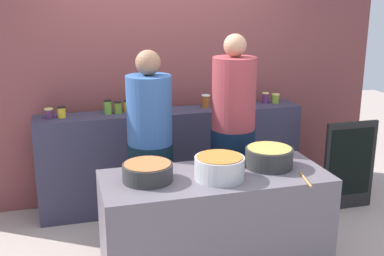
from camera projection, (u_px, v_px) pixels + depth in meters
The scene contains 22 objects.
storefront_wall at pixel (164, 59), 4.99m from camera, with size 4.80×0.12×3.00m, color brown.
display_shelf at pixel (173, 159), 4.93m from camera, with size 2.70×0.36×1.03m, color #323045.
prep_table at pixel (215, 227), 3.65m from camera, with size 1.70×0.70×0.86m, color #5E5861.
preserve_jar_0 at pixel (49, 113), 4.47m from camera, with size 0.08×0.08×0.10m.
preserve_jar_1 at pixel (61, 112), 4.50m from camera, with size 0.08×0.08×0.11m.
preserve_jar_2 at pixel (108, 107), 4.63m from camera, with size 0.08×0.08×0.14m.
preserve_jar_3 at pixel (118, 107), 4.66m from camera, with size 0.08×0.08×0.12m.
preserve_jar_4 at pixel (128, 106), 4.72m from camera, with size 0.08×0.08×0.12m.
preserve_jar_5 at pixel (138, 105), 4.74m from camera, with size 0.08×0.08×0.13m.
preserve_jar_6 at pixel (153, 106), 4.73m from camera, with size 0.09×0.09×0.11m.
preserve_jar_7 at pixel (206, 101), 4.90m from camera, with size 0.09×0.09×0.13m.
preserve_jar_8 at pixel (237, 101), 4.89m from camera, with size 0.09×0.09×0.14m.
preserve_jar_9 at pixel (248, 99), 5.05m from camera, with size 0.09×0.09×0.11m.
preserve_jar_10 at pixel (265, 98), 5.10m from camera, with size 0.07×0.07×0.11m.
preserve_jar_11 at pixel (275, 98), 5.11m from camera, with size 0.08×0.08×0.10m.
cooking_pot_left at pixel (148, 172), 3.41m from camera, with size 0.36×0.36×0.13m.
cooking_pot_center at pixel (219, 168), 3.45m from camera, with size 0.36×0.36×0.17m.
cooking_pot_right at pixel (269, 157), 3.68m from camera, with size 0.37×0.37×0.16m.
wooden_spoon at pixel (306, 180), 3.42m from camera, with size 0.02×0.02×0.28m, color #9E703D.
cook_with_tongs at pixel (150, 162), 4.06m from camera, with size 0.39×0.39×1.73m.
cook_in_cap at pixel (233, 149), 4.22m from camera, with size 0.39×0.39×1.84m.
chalkboard_sign at pixel (349, 165), 4.86m from camera, with size 0.57×0.05×0.93m.
Camera 1 is at (-1.05, -3.44, 2.16)m, focal length 44.51 mm.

